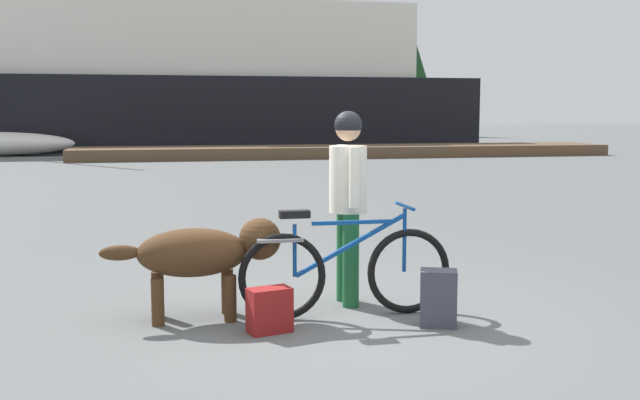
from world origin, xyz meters
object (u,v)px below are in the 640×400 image
Objects in this scene: handbag_pannier at (270,310)px; bicycle at (345,270)px; dog at (204,253)px; ferry_boat at (162,80)px; backpack at (438,298)px; person_cyclist at (348,190)px.

bicycle is at bearing 24.24° from handbag_pannier.
dog is 0.05× the size of ferry_boat.
handbag_pannier is (0.45, -0.48, -0.37)m from dog.
bicycle is 3.98× the size of backpack.
backpack is 29.38m from ferry_boat.
dog is 0.75m from handbag_pannier.
backpack is 1.31m from handbag_pannier.
bicycle is 1.14m from dog.
bicycle is 0.74m from person_cyclist.
person_cyclist is 1.23m from backpack.
handbag_pannier is at bearing -88.90° from ferry_boat.
ferry_boat is at bearing 92.70° from person_cyclist.
bicycle is 0.78m from backpack.
person_cyclist reaches higher than bicycle.
dog is (-1.11, 0.18, 0.15)m from bicycle.
ferry_boat is (-1.86, 29.18, 2.83)m from backpack.
dog reaches higher than backpack.
bicycle is at bearing -87.58° from ferry_boat.
ferry_boat is at bearing 91.10° from handbag_pannier.
dog is at bearing 161.59° from backpack.
ferry_boat reaches higher than bicycle.
ferry_boat is at bearing 92.42° from bicycle.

